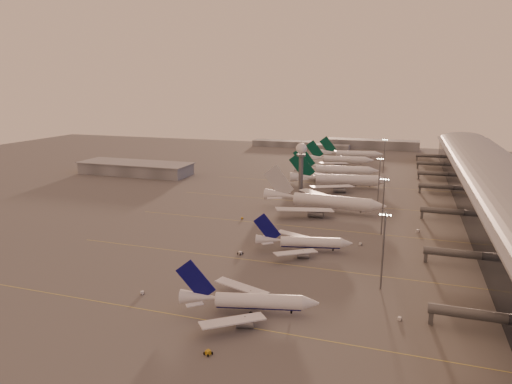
% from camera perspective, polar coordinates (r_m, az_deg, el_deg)
% --- Properties ---
extents(ground, '(700.00, 700.00, 0.00)m').
position_cam_1_polar(ground, '(163.34, -5.72, -9.22)').
color(ground, '#545151').
rests_on(ground, ground).
extents(taxiway_markings, '(180.00, 185.25, 0.02)m').
position_cam_1_polar(taxiway_markings, '(205.86, 8.40, -4.50)').
color(taxiway_markings, gold).
rests_on(taxiway_markings, ground).
extents(terminal, '(57.00, 362.00, 23.04)m').
position_cam_1_polar(terminal, '(257.04, 28.06, 0.05)').
color(terminal, black).
rests_on(terminal, ground).
extents(hangar, '(82.00, 27.00, 8.50)m').
position_cam_1_polar(hangar, '(337.10, -14.82, 2.91)').
color(hangar, slate).
rests_on(hangar, ground).
extents(radar_tower, '(6.40, 6.40, 31.10)m').
position_cam_1_polar(radar_tower, '(267.06, 5.67, 4.28)').
color(radar_tower, '#595C61').
rests_on(radar_tower, ground).
extents(mast_a, '(3.60, 0.56, 25.00)m').
position_cam_1_polar(mast_a, '(145.91, 15.62, -6.68)').
color(mast_a, '#595C61').
rests_on(mast_a, ground).
extents(mast_b, '(3.60, 0.56, 25.00)m').
position_cam_1_polar(mast_b, '(198.69, 15.60, -1.39)').
color(mast_b, '#595C61').
rests_on(mast_b, ground).
extents(mast_c, '(3.60, 0.56, 25.00)m').
position_cam_1_polar(mast_c, '(252.55, 15.14, 1.71)').
color(mast_c, '#595C61').
rests_on(mast_c, ground).
extents(mast_d, '(3.60, 0.56, 25.00)m').
position_cam_1_polar(mast_d, '(341.31, 15.73, 4.58)').
color(mast_d, '#595C61').
rests_on(mast_d, ground).
extents(distant_horizon, '(165.00, 37.50, 9.00)m').
position_cam_1_polar(distant_horizon, '(470.16, 10.90, 5.87)').
color(distant_horizon, slate).
rests_on(distant_horizon, ground).
extents(narrowbody_near, '(39.19, 30.92, 15.55)m').
position_cam_1_polar(narrowbody_near, '(130.33, -0.91, -13.72)').
color(narrowbody_near, white).
rests_on(narrowbody_near, ground).
extents(narrowbody_mid, '(37.29, 29.44, 14.77)m').
position_cam_1_polar(narrowbody_mid, '(176.42, 5.97, -6.46)').
color(narrowbody_mid, white).
rests_on(narrowbody_mid, ground).
extents(widebody_white, '(63.19, 50.50, 22.21)m').
position_cam_1_polar(widebody_white, '(232.25, 8.44, -1.47)').
color(widebody_white, white).
rests_on(widebody_white, ground).
extents(greentail_a, '(61.16, 48.95, 22.41)m').
position_cam_1_polar(greentail_a, '(285.89, 10.43, 1.26)').
color(greentail_a, white).
rests_on(greentail_a, ground).
extents(greentail_b, '(58.56, 46.93, 21.40)m').
position_cam_1_polar(greentail_b, '(319.28, 10.00, 2.49)').
color(greentail_b, white).
rests_on(greentail_b, ground).
extents(greentail_c, '(53.62, 43.14, 19.48)m').
position_cam_1_polar(greentail_c, '(368.66, 10.46, 3.84)').
color(greentail_c, white).
rests_on(greentail_c, ground).
extents(greentail_d, '(53.54, 42.90, 19.57)m').
position_cam_1_polar(greentail_d, '(400.61, 11.85, 4.52)').
color(greentail_d, white).
rests_on(greentail_d, ground).
extents(gsv_truck_a, '(5.18, 4.73, 2.09)m').
position_cam_1_polar(gsv_truck_a, '(146.19, -13.88, -11.91)').
color(gsv_truck_a, silver).
rests_on(gsv_truck_a, ground).
extents(gsv_tug_near, '(3.57, 4.30, 1.06)m').
position_cam_1_polar(gsv_tug_near, '(114.73, -6.00, -19.36)').
color(gsv_tug_near, '#BF8F16').
rests_on(gsv_tug_near, ground).
extents(gsv_catering_a, '(4.83, 3.15, 3.65)m').
position_cam_1_polar(gsv_catering_a, '(133.36, 17.63, -14.36)').
color(gsv_catering_a, silver).
rests_on(gsv_catering_a, ground).
extents(gsv_tug_mid, '(4.44, 3.62, 1.10)m').
position_cam_1_polar(gsv_tug_mid, '(173.08, -1.98, -7.64)').
color(gsv_tug_mid, silver).
rests_on(gsv_tug_mid, ground).
extents(gsv_truck_b, '(5.61, 3.46, 2.13)m').
position_cam_1_polar(gsv_truck_b, '(186.67, 13.05, -6.24)').
color(gsv_truck_b, silver).
rests_on(gsv_truck_b, ground).
extents(gsv_truck_c, '(5.05, 2.58, 1.94)m').
position_cam_1_polar(gsv_truck_c, '(216.87, -1.63, -3.17)').
color(gsv_truck_c, '#BF8F16').
rests_on(gsv_truck_c, ground).
extents(gsv_catering_b, '(6.09, 4.27, 4.58)m').
position_cam_1_polar(gsv_catering_b, '(209.65, 19.67, -4.17)').
color(gsv_catering_b, silver).
rests_on(gsv_catering_b, ground).
extents(gsv_tug_far, '(3.54, 4.11, 1.01)m').
position_cam_1_polar(gsv_tug_far, '(246.60, 6.34, -1.34)').
color(gsv_tug_far, silver).
rests_on(gsv_tug_far, ground).
extents(gsv_tug_hangar, '(3.54, 2.51, 0.92)m').
position_cam_1_polar(gsv_tug_hangar, '(294.82, 12.28, 0.84)').
color(gsv_tug_hangar, silver).
rests_on(gsv_tug_hangar, ground).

